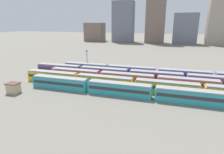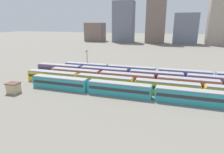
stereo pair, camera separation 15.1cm
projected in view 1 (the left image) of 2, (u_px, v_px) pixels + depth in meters
ground_plane at (82, 80)px, 68.14m from camera, size 600.00×600.00×0.00m
train_track_0 at (192, 96)px, 47.86m from camera, size 93.60×3.06×3.75m
train_track_1 at (134, 84)px, 57.13m from camera, size 74.70×3.06×3.75m
train_track_2 at (126, 79)px, 62.90m from camera, size 55.80×3.06×3.75m
train_track_3 at (129, 75)px, 67.79m from camera, size 74.70×3.06×3.75m
train_track_4 at (184, 75)px, 67.17m from camera, size 93.60×3.06×3.75m
catenary_pole_1 at (87, 59)px, 80.22m from camera, size 0.24×3.20×8.83m
signal_hut at (13, 88)px, 55.20m from camera, size 3.60×3.00×3.04m
distant_building_0 at (95, 32)px, 204.20m from camera, size 19.40×15.06×19.23m
distant_building_1 at (123, 22)px, 192.33m from camera, size 20.56×14.39×39.92m
distant_building_2 at (156, 16)px, 181.61m from camera, size 17.88×12.14×51.60m
distant_building_3 at (185, 29)px, 177.05m from camera, size 21.24×15.95×27.88m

